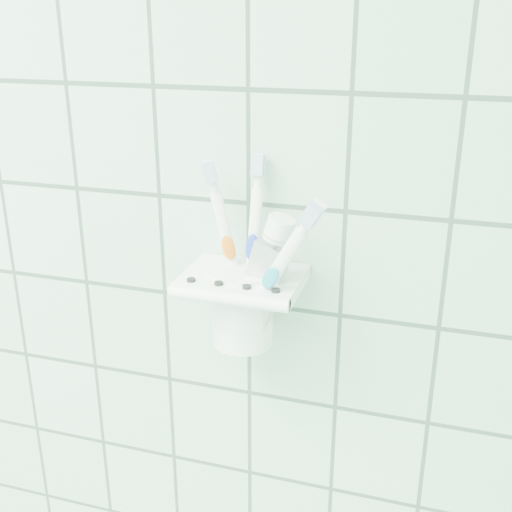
{
  "coord_description": "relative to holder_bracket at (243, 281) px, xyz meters",
  "views": [
    {
      "loc": [
        0.85,
        0.55,
        1.57
      ],
      "look_at": [
        0.69,
        1.1,
        1.35
      ],
      "focal_mm": 45.0,
      "sensor_mm": 36.0,
      "label": 1
    }
  ],
  "objects": [
    {
      "name": "cup",
      "position": [
        -0.0,
        0.0,
        -0.03
      ],
      "size": [
        0.08,
        0.08,
        0.09
      ],
      "color": "white",
      "rests_on": "holder_bracket"
    },
    {
      "name": "toothbrush_pink",
      "position": [
        0.0,
        0.02,
        0.03
      ],
      "size": [
        0.05,
        0.02,
        0.2
      ],
      "rotation": [
        -0.07,
        -0.22,
        0.35
      ],
      "color": "white",
      "rests_on": "cup"
    },
    {
      "name": "toothbrush_orange",
      "position": [
        -0.01,
        -0.0,
        0.04
      ],
      "size": [
        0.1,
        0.06,
        0.2
      ],
      "rotation": [
        0.17,
        0.55,
        -0.16
      ],
      "color": "white",
      "rests_on": "cup"
    },
    {
      "name": "toothpaste_tube",
      "position": [
        0.0,
        -0.0,
        0.02
      ],
      "size": [
        0.07,
        0.04,
        0.16
      ],
      "rotation": [
        0.0,
        0.29,
        -0.17
      ],
      "color": "silver",
      "rests_on": "cup"
    },
    {
      "name": "toothbrush_blue",
      "position": [
        0.01,
        -0.01,
        0.04
      ],
      "size": [
        0.01,
        0.05,
        0.2
      ],
      "rotation": [
        -0.24,
        0.01,
        0.04
      ],
      "color": "white",
      "rests_on": "cup"
    },
    {
      "name": "holder_bracket",
      "position": [
        0.0,
        0.0,
        0.0
      ],
      "size": [
        0.13,
        0.1,
        0.04
      ],
      "color": "white",
      "rests_on": "wall_back"
    }
  ]
}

